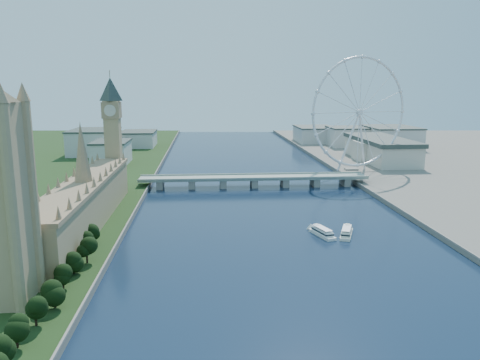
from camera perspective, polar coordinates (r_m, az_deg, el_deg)
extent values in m
cube|color=tan|center=(331.33, -18.34, -2.91)|extent=(24.00, 200.00, 28.00)
cone|color=#937A59|center=(324.73, -18.73, 3.26)|extent=(12.00, 12.00, 40.00)
cube|color=tan|center=(430.58, -15.17, 3.97)|extent=(13.00, 13.00, 80.00)
cube|color=#937A59|center=(427.89, -15.39, 8.22)|extent=(15.00, 15.00, 14.00)
pyramid|color=#2D3833|center=(427.49, -15.59, 11.96)|extent=(20.02, 20.02, 20.00)
cube|color=gray|center=(452.68, 1.72, 0.28)|extent=(220.00, 22.00, 2.00)
cube|color=gray|center=(453.11, -9.68, -0.48)|extent=(6.00, 20.00, 7.50)
cube|color=gray|center=(451.29, -5.88, -0.43)|extent=(6.00, 20.00, 7.50)
cube|color=gray|center=(451.46, -2.08, -0.37)|extent=(6.00, 20.00, 7.50)
cube|color=gray|center=(453.62, 1.71, -0.31)|extent=(6.00, 20.00, 7.50)
cube|color=gray|center=(457.73, 5.45, -0.25)|extent=(6.00, 20.00, 7.50)
cube|color=gray|center=(463.76, 9.10, -0.19)|extent=(6.00, 20.00, 7.50)
cube|color=gray|center=(471.62, 12.65, -0.14)|extent=(6.00, 20.00, 7.50)
torus|color=silver|center=(524.96, 14.37, 8.00)|extent=(113.60, 39.12, 118.60)
cylinder|color=silver|center=(524.96, 14.37, 8.00)|extent=(7.25, 6.61, 6.00)
cube|color=gray|center=(540.54, 13.40, 1.30)|extent=(14.00, 10.00, 2.00)
cube|color=beige|center=(588.07, -15.40, 3.17)|extent=(40.00, 60.00, 26.00)
cube|color=beige|center=(683.36, -17.31, 4.41)|extent=(60.00, 80.00, 32.00)
cube|color=beige|center=(753.20, -12.23, 4.87)|extent=(50.00, 70.00, 22.00)
cube|color=beige|center=(760.81, 13.09, 5.13)|extent=(60.00, 60.00, 28.00)
cube|color=beige|center=(762.30, 17.86, 4.96)|extent=(70.00, 90.00, 30.00)
cube|color=beige|center=(807.93, 9.09, 5.48)|extent=(60.00, 80.00, 24.00)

